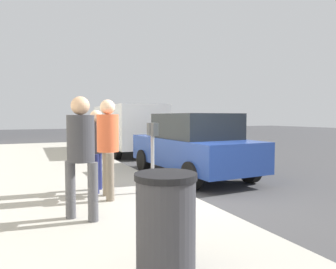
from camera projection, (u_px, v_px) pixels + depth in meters
ground_plane at (184, 199)px, 6.38m from camera, size 80.00×80.00×0.00m
sidewalk_slab at (22, 215)px, 5.11m from camera, size 28.00×6.00×0.15m
parking_meter at (153, 142)px, 6.29m from camera, size 0.36×0.12×1.41m
pedestrian_at_meter at (108, 140)px, 5.83m from camera, size 0.55×0.40×1.85m
pedestrian_bystander at (81, 147)px, 4.59m from camera, size 0.43×0.43×1.83m
parking_officer at (97, 144)px, 6.36m from camera, size 0.49×0.36×1.67m
parked_sedan_near at (193, 145)px, 8.74m from camera, size 4.47×2.11×1.77m
parked_van_far at (127, 126)px, 14.19m from camera, size 5.22×2.16×2.18m
trash_bin at (166, 226)px, 2.92m from camera, size 0.59×0.59×1.01m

